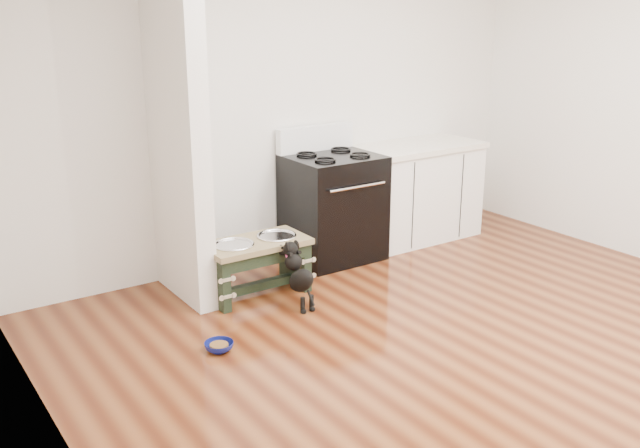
{
  "coord_description": "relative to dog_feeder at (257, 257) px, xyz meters",
  "views": [
    {
      "loc": [
        -3.2,
        -2.71,
        2.18
      ],
      "look_at": [
        -0.34,
        1.49,
        0.58
      ],
      "focal_mm": 40.0,
      "sensor_mm": 36.0,
      "label": 1
    }
  ],
  "objects": [
    {
      "name": "cabinet_run",
      "position": [
        1.95,
        0.38,
        0.14
      ],
      "size": [
        1.24,
        0.64,
        0.91
      ],
      "color": "white",
      "rests_on": "ground"
    },
    {
      "name": "dog_feeder",
      "position": [
        0.0,
        0.0,
        0.0
      ],
      "size": [
        0.8,
        0.43,
        0.46
      ],
      "color": "black",
      "rests_on": "ground"
    },
    {
      "name": "floor_bowl",
      "position": [
        -0.67,
        -0.68,
        -0.28
      ],
      "size": [
        0.23,
        0.23,
        0.06
      ],
      "rotation": [
        0.0,
        0.0,
        0.22
      ],
      "color": "navy",
      "rests_on": "ground"
    },
    {
      "name": "partition_wall",
      "position": [
        -0.46,
        0.3,
        1.04
      ],
      "size": [
        0.15,
        0.8,
        2.7
      ],
      "primitive_type": "cube",
      "color": "silver",
      "rests_on": "ground"
    },
    {
      "name": "ground",
      "position": [
        0.72,
        -1.8,
        -0.31
      ],
      "size": [
        5.0,
        5.0,
        0.0
      ],
      "primitive_type": "plane",
      "color": "#451B0C",
      "rests_on": "ground"
    },
    {
      "name": "room_shell",
      "position": [
        0.72,
        -1.8,
        1.31
      ],
      "size": [
        5.0,
        5.0,
        5.0
      ],
      "color": "silver",
      "rests_on": "ground"
    },
    {
      "name": "puppy",
      "position": [
        0.14,
        -0.37,
        -0.05
      ],
      "size": [
        0.14,
        0.41,
        0.49
      ],
      "color": "black",
      "rests_on": "ground"
    },
    {
      "name": "oven_range",
      "position": [
        0.97,
        0.36,
        0.17
      ],
      "size": [
        0.76,
        0.69,
        1.14
      ],
      "color": "black",
      "rests_on": "ground"
    }
  ]
}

